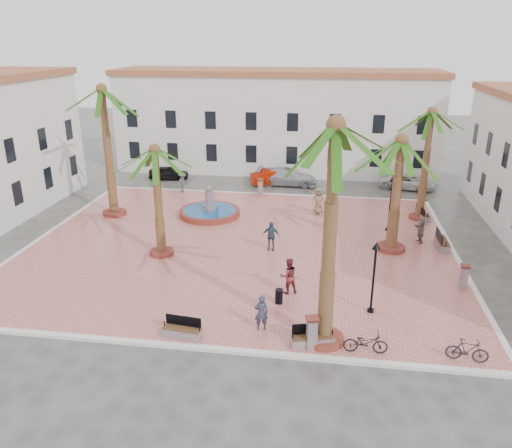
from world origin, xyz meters
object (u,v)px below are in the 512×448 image
object	(u,v)px
cyclist_b	(288,276)
cyclist_a	(261,313)
bench_se	(312,340)
car_white	(407,181)
bollard_n	(260,187)
pedestrian_north	(183,182)
palm_e	(400,155)
palm_s	(335,151)
bicycle_b	(467,350)
lamppost_s	(375,265)
car_silver	(287,177)
palm_nw	(103,104)
lamppost_e	(391,194)
car_black	(169,173)
bench_e	(442,243)
bicycle_a	(366,342)
palm_sw	(155,163)
pedestrian_east	(421,230)
bollard_e	(464,277)
litter_bin	(279,296)
bench_ne	(422,215)
bollard_se	(312,332)
pedestrian_fountain_b	(271,236)
palm_ne	(431,124)
fountain	(210,211)
bench_s	(182,331)

from	to	relation	value
cyclist_b	cyclist_a	bearing A→B (deg)	52.86
bench_se	car_white	xyz separation A→B (m)	(7.10, 24.93, 0.23)
bollard_n	pedestrian_north	world-z (taller)	pedestrian_north
palm_e	cyclist_a	distance (m)	12.96
palm_s	bicycle_b	size ratio (longest dim) A/B	5.82
bollard_n	cyclist_a	size ratio (longest dim) A/B	0.84
lamppost_s	car_silver	xyz separation A→B (m)	(-5.85, 21.39, -1.82)
palm_nw	bicycle_b	world-z (taller)	palm_nw
car_white	palm_nw	bearing A→B (deg)	126.08
lamppost_e	car_black	distance (m)	21.58
lamppost_e	pedestrian_north	world-z (taller)	lamppost_e
palm_e	car_silver	distance (m)	16.51
bench_e	bicycle_a	xyz separation A→B (m)	(-5.31, -11.81, 0.18)
palm_sw	palm_e	xyz separation A→B (m)	(13.64, 2.67, 0.27)
bench_e	pedestrian_east	distance (m)	1.49
car_white	lamppost_e	bearing A→B (deg)	177.13
palm_s	palm_e	world-z (taller)	palm_s
bollard_e	litter_bin	size ratio (longest dim) A/B	1.81
bench_ne	bicycle_a	size ratio (longest dim) A/B	1.01
bench_ne	pedestrian_north	world-z (taller)	pedestrian_north
palm_e	pedestrian_east	size ratio (longest dim) A/B	4.42
lamppost_s	bicycle_a	xyz separation A→B (m)	(-0.45, -3.35, -1.95)
bench_se	bollard_e	bearing A→B (deg)	24.25
palm_s	bollard_se	bearing A→B (deg)	-132.66
palm_e	lamppost_e	distance (m)	4.67
pedestrian_fountain_b	litter_bin	bearing A→B (deg)	-80.20
palm_ne	bicycle_b	bearing A→B (deg)	-92.62
palm_s	cyclist_a	xyz separation A→B (m)	(-2.78, 0.52, -7.40)
fountain	bollard_e	distance (m)	17.99
bench_se	bench_ne	bearing A→B (deg)	51.53
fountain	palm_s	world-z (taller)	palm_s
bench_s	litter_bin	world-z (taller)	bench_s
fountain	bicycle_b	world-z (taller)	fountain
pedestrian_fountain_b	palm_s	bearing A→B (deg)	-70.54
bench_s	bollard_se	bearing A→B (deg)	6.23
cyclist_a	car_silver	xyz separation A→B (m)	(-0.93, 23.65, -0.24)
palm_nw	pedestrian_east	distance (m)	22.53
pedestrian_fountain_b	pedestrian_north	xyz separation A→B (m)	(-8.68, 10.83, -0.06)
fountain	bench_e	world-z (taller)	fountain
palm_s	palm_sw	bearing A→B (deg)	141.46
bench_s	bicycle_a	size ratio (longest dim) A/B	0.98
palm_ne	car_black	bearing A→B (deg)	159.38
fountain	pedestrian_fountain_b	size ratio (longest dim) A/B	2.42
litter_bin	bollard_se	bearing A→B (deg)	-63.96
pedestrian_east	car_black	size ratio (longest dim) A/B	0.45
fountain	litter_bin	size ratio (longest dim) A/B	5.94
palm_ne	bollard_n	world-z (taller)	palm_ne
palm_ne	car_white	bearing A→B (deg)	88.83
bench_e	bench_ne	size ratio (longest dim) A/B	1.08
palm_sw	bench_e	size ratio (longest dim) A/B	3.38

